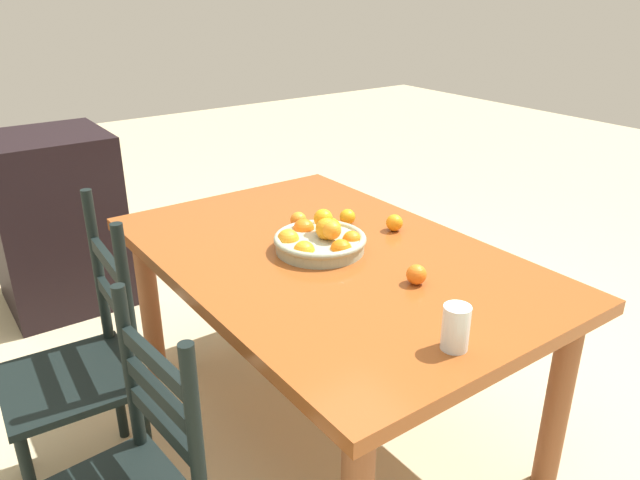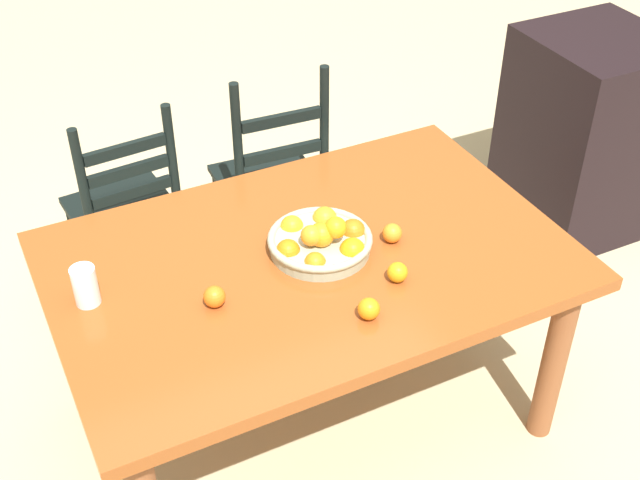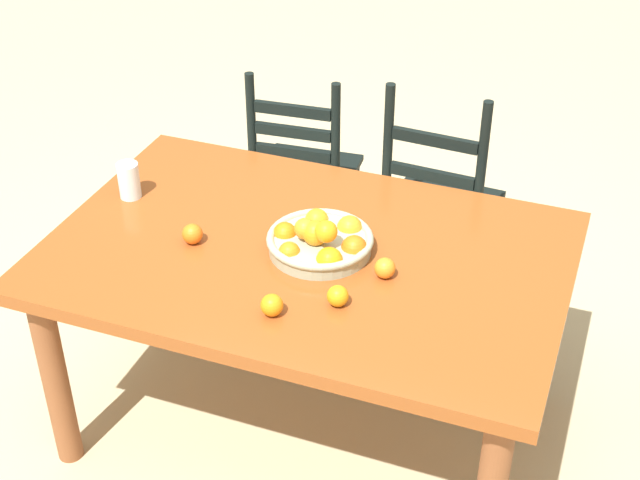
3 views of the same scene
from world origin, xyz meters
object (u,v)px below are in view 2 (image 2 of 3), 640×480
cabinet (585,134)px  drinking_glass (85,286)px  orange_loose_3 (369,309)px  orange_loose_2 (397,272)px  orange_loose_1 (214,297)px  dining_table (310,279)px  chair_near_window (126,213)px  fruit_bowl (321,240)px  chair_by_cabinet (272,183)px  orange_loose_0 (392,233)px

cabinet → drinking_glass: (-2.30, -0.46, 0.34)m
cabinet → orange_loose_3: size_ratio=14.29×
orange_loose_2 → orange_loose_3: bearing=-146.1°
cabinet → orange_loose_2: 1.67m
orange_loose_1 → orange_loose_2: 0.54m
dining_table → orange_loose_1: orange_loose_1 is taller
chair_near_window → cabinet: bearing=165.7°
dining_table → fruit_bowl: bearing=6.8°
chair_near_window → cabinet: 2.03m
dining_table → cabinet: size_ratio=1.73×
cabinet → orange_loose_3: bearing=-150.8°
chair_near_window → orange_loose_3: bearing=103.2°
chair_by_cabinet → fruit_bowl: (-0.18, -0.82, 0.32)m
chair_near_window → orange_loose_0: size_ratio=14.79×
orange_loose_2 → drinking_glass: (-0.85, 0.31, 0.03)m
orange_loose_2 → orange_loose_3: 0.19m
chair_by_cabinet → fruit_bowl: 0.90m
cabinet → chair_near_window: bearing=170.7°
fruit_bowl → orange_loose_1: (-0.39, -0.09, -0.01)m
chair_by_cabinet → orange_loose_0: size_ratio=15.90×
chair_near_window → fruit_bowl: size_ratio=2.83×
dining_table → chair_by_cabinet: bearing=74.6°
orange_loose_2 → orange_loose_3: (-0.16, -0.10, 0.00)m
orange_loose_0 → drinking_glass: (-0.93, 0.14, 0.03)m
orange_loose_3 → orange_loose_1: bearing=146.8°
orange_loose_1 → orange_loose_2: size_ratio=1.04×
cabinet → orange_loose_2: cabinet is taller
chair_by_cabinet → fruit_bowl: chair_by_cabinet is taller
orange_loose_1 → chair_by_cabinet: bearing=57.9°
chair_by_cabinet → cabinet: 1.43m
dining_table → orange_loose_0: (0.26, -0.05, 0.13)m
chair_by_cabinet → cabinet: bearing=172.2°
chair_by_cabinet → orange_loose_0: (0.04, -0.87, 0.32)m
chair_near_window → drinking_glass: bearing=65.1°
cabinet → orange_loose_2: bearing=-151.4°
dining_table → fruit_bowl: (0.04, 0.01, 0.13)m
fruit_bowl → orange_loose_1: bearing=-166.4°
orange_loose_0 → orange_loose_1: bearing=-176.6°
chair_by_cabinet → dining_table: bearing=77.8°
dining_table → orange_loose_2: (0.18, -0.23, 0.13)m
dining_table → orange_loose_3: orange_loose_3 is taller
orange_loose_1 → drinking_glass: size_ratio=0.52×
chair_by_cabinet → orange_loose_3: (-0.20, -1.15, 0.32)m
chair_near_window → chair_by_cabinet: (0.59, -0.07, 0.01)m
chair_near_window → orange_loose_3: (0.39, -1.22, 0.32)m
chair_by_cabinet → orange_loose_0: bearing=95.7°
chair_near_window → cabinet: (2.00, -0.35, 0.02)m
orange_loose_1 → orange_loose_3: 0.44m
dining_table → drinking_glass: drinking_glass is taller
cabinet → chair_by_cabinet: bearing=169.5°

